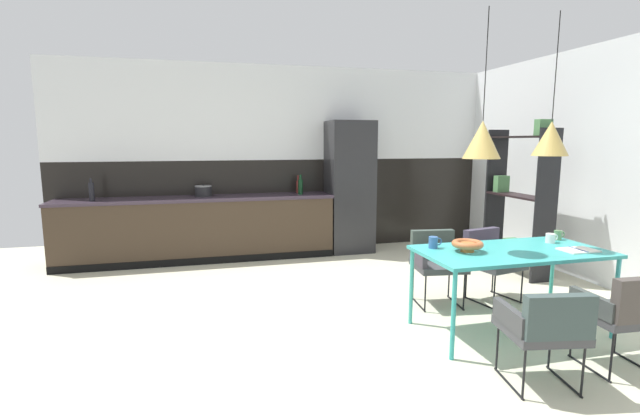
{
  "coord_description": "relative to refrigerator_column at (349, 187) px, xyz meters",
  "views": [
    {
      "loc": [
        -1.22,
        -3.39,
        1.67
      ],
      "look_at": [
        -0.07,
        1.06,
        0.97
      ],
      "focal_mm": 25.32,
      "sensor_mm": 36.0,
      "label": 1
    }
  ],
  "objects": [
    {
      "name": "back_wall_splashback_dark",
      "position": [
        -0.92,
        0.36,
        -0.29
      ],
      "size": [
        6.69,
        0.12,
        1.4
      ],
      "primitive_type": "cube",
      "color": "black",
      "rests_on": "ground"
    },
    {
      "name": "dining_table",
      "position": [
        0.43,
        -3.22,
        -0.3
      ],
      "size": [
        1.62,
        0.81,
        0.74
      ],
      "color": "teal",
      "rests_on": "ground"
    },
    {
      "name": "armchair_far_side",
      "position": [
        0.77,
        -2.45,
        -0.51
      ],
      "size": [
        0.57,
        0.56,
        0.74
      ],
      "rotation": [
        0.0,
        0.0,
        3.36
      ],
      "color": "#3D3D41",
      "rests_on": "ground"
    },
    {
      "name": "armchair_facing_counter",
      "position": [
        0.77,
        -4.06,
        -0.5
      ],
      "size": [
        0.52,
        0.5,
        0.75
      ],
      "rotation": [
        0.0,
        0.0,
        -0.07
      ],
      "color": "#3D3D41",
      "rests_on": "ground"
    },
    {
      "name": "bottle_oil_tall",
      "position": [
        -3.57,
        -0.12,
        0.04
      ],
      "size": [
        0.07,
        0.07,
        0.3
      ],
      "color": "black",
      "rests_on": "kitchen_counter"
    },
    {
      "name": "fruit_bowl",
      "position": [
        0.02,
        -3.18,
        -0.19
      ],
      "size": [
        0.26,
        0.26,
        0.09
      ],
      "color": "#B2662D",
      "rests_on": "dining_table"
    },
    {
      "name": "mug_wide_latte",
      "position": [
        1.13,
        -2.98,
        -0.2
      ],
      "size": [
        0.11,
        0.07,
        0.09
      ],
      "color": "#5B8456",
      "rests_on": "dining_table"
    },
    {
      "name": "armchair_near_window",
      "position": [
        0.16,
        -2.4,
        -0.5
      ],
      "size": [
        0.54,
        0.53,
        0.75
      ],
      "rotation": [
        0.0,
        0.0,
        3.01
      ],
      "color": "#3D3D41",
      "rests_on": "ground"
    },
    {
      "name": "refrigerator_column",
      "position": [
        0.0,
        0.0,
        0.0
      ],
      "size": [
        0.66,
        0.6,
        1.98
      ],
      "primitive_type": "cube",
      "color": "#232326",
      "rests_on": "ground"
    },
    {
      "name": "kitchen_counter",
      "position": [
        -2.23,
        -0.0,
        -0.54
      ],
      "size": [
        3.8,
        0.63,
        0.9
      ],
      "color": "#382A1E",
      "rests_on": "ground"
    },
    {
      "name": "cooking_pot",
      "position": [
        -2.16,
        0.09,
        -0.01
      ],
      "size": [
        0.24,
        0.24,
        0.18
      ],
      "color": "black",
      "rests_on": "kitchen_counter"
    },
    {
      "name": "ground_plane",
      "position": [
        -0.92,
        -3.12,
        -0.99
      ],
      "size": [
        9.21,
        9.21,
        0.0
      ],
      "primitive_type": "plane",
      "color": "beige"
    },
    {
      "name": "back_wall_panel_upper",
      "position": [
        -0.92,
        0.36,
        1.11
      ],
      "size": [
        6.69,
        0.12,
        1.4
      ],
      "primitive_type": "cube",
      "color": "silver",
      "rests_on": "back_wall_splashback_dark"
    },
    {
      "name": "pendant_lamp_over_table_near",
      "position": [
        0.11,
        -3.18,
        0.7
      ],
      "size": [
        0.31,
        0.31,
        1.21
      ],
      "color": "black"
    },
    {
      "name": "mug_dark_espresso",
      "position": [
        0.97,
        -3.07,
        -0.21
      ],
      "size": [
        0.13,
        0.08,
        0.09
      ],
      "color": "white",
      "rests_on": "dining_table"
    },
    {
      "name": "armchair_corner_seat",
      "position": [
        0.04,
        -4.12,
        -0.52
      ],
      "size": [
        0.56,
        0.55,
        0.71
      ],
      "rotation": [
        0.0,
        0.0,
        -0.18
      ],
      "color": "#3D3D41",
      "rests_on": "ground"
    },
    {
      "name": "bottle_spice_small",
      "position": [
        -0.76,
        -0.01,
        0.03
      ],
      "size": [
        0.07,
        0.07,
        0.29
      ],
      "color": "#0F3319",
      "rests_on": "kitchen_counter"
    },
    {
      "name": "bottle_vinegar_dark",
      "position": [
        -0.76,
        0.19,
        0.01
      ],
      "size": [
        0.06,
        0.06,
        0.27
      ],
      "color": "maroon",
      "rests_on": "kitchen_counter"
    },
    {
      "name": "pendant_lamp_over_table_far",
      "position": [
        0.76,
        -3.21,
        0.71
      ],
      "size": [
        0.3,
        0.3,
        1.19
      ],
      "color": "black"
    },
    {
      "name": "open_shelf_unit",
      "position": [
        1.72,
        -1.63,
        -0.01
      ],
      "size": [
        0.3,
        0.99,
        1.93
      ],
      "rotation": [
        0.0,
        0.0,
        -1.57
      ],
      "color": "black",
      "rests_on": "ground"
    },
    {
      "name": "mug_short_terracotta",
      "position": [
        -0.2,
        -2.99,
        -0.2
      ],
      "size": [
        0.13,
        0.08,
        0.1
      ],
      "color": "#335B93",
      "rests_on": "dining_table"
    },
    {
      "name": "open_book",
      "position": [
        0.97,
        -3.39,
        -0.24
      ],
      "size": [
        0.3,
        0.21,
        0.02
      ],
      "color": "white",
      "rests_on": "dining_table"
    }
  ]
}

